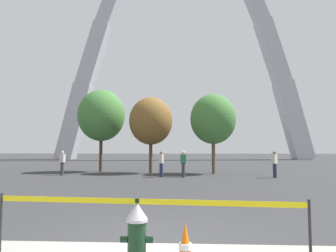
# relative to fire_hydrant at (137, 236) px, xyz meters

# --- Properties ---
(ground_plane) EXTENTS (240.00, 240.00, 0.00)m
(ground_plane) POSITION_rel_fire_hydrant_xyz_m (0.12, 1.44, -0.47)
(ground_plane) COLOR #333335
(fire_hydrant) EXTENTS (0.46, 0.48, 0.99)m
(fire_hydrant) POSITION_rel_fire_hydrant_xyz_m (0.00, 0.00, 0.00)
(fire_hydrant) COLOR black
(fire_hydrant) RESTS_ON ground
(caution_tape_barrier) EXTENTS (4.54, 0.41, 1.01)m
(caution_tape_barrier) POSITION_rel_fire_hydrant_xyz_m (0.10, 0.10, 0.21)
(caution_tape_barrier) COLOR #232326
(caution_tape_barrier) RESTS_ON ground
(traffic_cone_by_hydrant) EXTENTS (0.36, 0.36, 0.73)m
(traffic_cone_by_hydrant) POSITION_rel_fire_hydrant_xyz_m (0.68, -0.25, -0.11)
(traffic_cone_by_hydrant) COLOR black
(traffic_cone_by_hydrant) RESTS_ON ground
(monument_arch) EXTENTS (42.93, 2.91, 45.88)m
(monument_arch) POSITION_rel_fire_hydrant_xyz_m (0.12, 48.47, 19.33)
(monument_arch) COLOR #B2B5BC
(monument_arch) RESTS_ON ground
(tree_far_left) EXTENTS (3.55, 3.55, 6.22)m
(tree_far_left) POSITION_rel_fire_hydrant_xyz_m (-5.68, 18.95, 3.79)
(tree_far_left) COLOR #473323
(tree_far_left) RESTS_ON ground
(tree_left_mid) EXTENTS (3.10, 3.10, 5.42)m
(tree_left_mid) POSITION_rel_fire_hydrant_xyz_m (-1.77, 17.81, 3.24)
(tree_left_mid) COLOR brown
(tree_left_mid) RESTS_ON ground
(tree_center_left) EXTENTS (3.17, 3.17, 5.54)m
(tree_center_left) POSITION_rel_fire_hydrant_xyz_m (2.64, 17.43, 3.32)
(tree_center_left) COLOR brown
(tree_center_left) RESTS_ON ground
(pedestrian_walking_left) EXTENTS (0.26, 0.37, 1.59)m
(pedestrian_walking_left) POSITION_rel_fire_hydrant_xyz_m (-0.78, 14.72, 0.35)
(pedestrian_walking_left) COLOR #232847
(pedestrian_walking_left) RESTS_ON ground
(pedestrian_standing_center) EXTENTS (0.39, 0.31, 1.59)m
(pedestrian_standing_center) POSITION_rel_fire_hydrant_xyz_m (-7.33, 15.71, 0.35)
(pedestrian_standing_center) COLOR #38383D
(pedestrian_standing_center) RESTS_ON ground
(pedestrian_walking_right) EXTENTS (0.35, 0.22, 1.59)m
(pedestrian_walking_right) POSITION_rel_fire_hydrant_xyz_m (0.57, 14.59, 0.35)
(pedestrian_walking_right) COLOR #38383D
(pedestrian_walking_right) RESTS_ON ground
(pedestrian_near_trees) EXTENTS (0.38, 0.39, 1.59)m
(pedestrian_near_trees) POSITION_rel_fire_hydrant_xyz_m (6.00, 14.60, 0.35)
(pedestrian_near_trees) COLOR #232847
(pedestrian_near_trees) RESTS_ON ground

